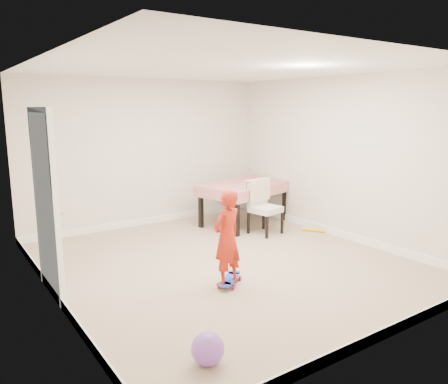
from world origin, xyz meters
TOP-DOWN VIEW (x-y plane):
  - ground at (0.00, 0.00)m, footprint 5.00×5.00m
  - ceiling at (0.00, 0.00)m, footprint 4.50×5.00m
  - wall_back at (0.00, 2.48)m, footprint 4.50×0.04m
  - wall_front at (0.00, -2.48)m, footprint 4.50×0.04m
  - wall_left at (-2.23, 0.00)m, footprint 0.04×5.00m
  - wall_right at (2.23, 0.00)m, footprint 0.04×5.00m
  - door at (-2.22, 0.30)m, footprint 0.11×0.94m
  - baseboard_back at (0.00, 2.49)m, footprint 4.50×0.02m
  - baseboard_front at (0.00, -2.49)m, footprint 4.50×0.02m
  - baseboard_left at (-2.24, 0.00)m, footprint 0.02×5.00m
  - baseboard_right at (2.24, 0.00)m, footprint 0.02×5.00m
  - dining_table at (1.45, 1.52)m, footprint 1.82×1.40m
  - dining_chair at (1.35, 0.79)m, footprint 0.60×0.67m
  - skateboard at (-0.39, -0.64)m, footprint 0.55×0.49m
  - child at (-0.47, -0.69)m, footprint 0.47×0.37m
  - balloon at (-1.50, -1.91)m, footprint 0.28×0.28m
  - foam_toy at (2.11, 0.41)m, footprint 0.27×0.37m

SIDE VIEW (x-z plane):
  - ground at x=0.00m, z-range 0.00..0.00m
  - foam_toy at x=2.11m, z-range 0.00..0.06m
  - skateboard at x=-0.39m, z-range 0.00..0.08m
  - baseboard_back at x=0.00m, z-range 0.00..0.12m
  - baseboard_front at x=0.00m, z-range 0.00..0.12m
  - baseboard_left at x=-2.24m, z-range 0.00..0.12m
  - baseboard_right at x=2.24m, z-range 0.00..0.12m
  - balloon at x=-1.50m, z-range 0.00..0.28m
  - dining_table at x=1.45m, z-range 0.00..0.76m
  - dining_chair at x=1.35m, z-range 0.00..0.92m
  - child at x=-0.47m, z-range 0.00..1.15m
  - door at x=-2.22m, z-range -0.03..2.08m
  - wall_back at x=0.00m, z-range 0.00..2.60m
  - wall_front at x=0.00m, z-range 0.00..2.60m
  - wall_left at x=-2.23m, z-range 0.00..2.60m
  - wall_right at x=2.23m, z-range 0.00..2.60m
  - ceiling at x=0.00m, z-range 2.56..2.60m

